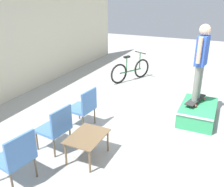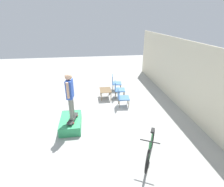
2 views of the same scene
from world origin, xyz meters
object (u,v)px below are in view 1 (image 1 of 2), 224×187
object	(u,v)px
person_skater	(201,57)
patio_chair_left	(16,156)
skate_ramp_box	(198,112)
patio_chair_right	(84,106)
skateboard_on_ramp	(195,100)
coffee_table	(87,139)
bicycle	(131,70)
patio_chair_center	(56,126)

from	to	relation	value
person_skater	patio_chair_left	bearing A→B (deg)	156.80
skate_ramp_box	patio_chair_right	distance (m)	2.68
skateboard_on_ramp	patio_chair_left	distance (m)	4.11
skateboard_on_ramp	coffee_table	xyz separation A→B (m)	(-2.51, 1.49, -0.04)
patio_chair_left	bicycle	size ratio (longest dim) A/B	0.58
patio_chair_right	coffee_table	bearing A→B (deg)	38.93
skate_ramp_box	skateboard_on_ramp	xyz separation A→B (m)	(0.12, 0.10, 0.26)
patio_chair_center	skateboard_on_ramp	bearing A→B (deg)	146.21
patio_chair_left	skate_ramp_box	bearing A→B (deg)	155.29
patio_chair_left	coffee_table	bearing A→B (deg)	155.39
skate_ramp_box	bicycle	size ratio (longest dim) A/B	0.88
patio_chair_left	patio_chair_right	xyz separation A→B (m)	(1.97, -0.00, 0.00)
skate_ramp_box	person_skater	distance (m)	1.30
person_skater	patio_chair_center	distance (m)	3.45
bicycle	coffee_table	bearing A→B (deg)	-141.41
person_skater	coffee_table	size ratio (longest dim) A/B	2.23
bicycle	patio_chair_right	bearing A→B (deg)	-149.09
skateboard_on_ramp	patio_chair_right	size ratio (longest dim) A/B	0.98
person_skater	patio_chair_right	xyz separation A→B (m)	(-1.54, 2.14, -0.98)
person_skater	patio_chair_right	size ratio (longest dim) A/B	1.95
skateboard_on_ramp	person_skater	size ratio (longest dim) A/B	0.50
skateboard_on_ramp	coffee_table	distance (m)	2.92
patio_chair_left	patio_chair_center	distance (m)	0.99
skate_ramp_box	patio_chair_left	distance (m)	4.08
patio_chair_center	skate_ramp_box	bearing A→B (deg)	143.59
coffee_table	bicycle	bearing A→B (deg)	11.21
patio_chair_right	patio_chair_left	bearing A→B (deg)	4.98
patio_chair_center	patio_chair_right	distance (m)	0.98
skateboard_on_ramp	person_skater	xyz separation A→B (m)	(0.00, 0.00, 1.03)
coffee_table	skateboard_on_ramp	bearing A→B (deg)	-30.64
skate_ramp_box	bicycle	bearing A→B (deg)	51.33
patio_chair_right	person_skater	bearing A→B (deg)	130.68
person_skater	patio_chair_center	size ratio (longest dim) A/B	1.95
coffee_table	patio_chair_left	distance (m)	1.20
coffee_table	patio_chair_left	size ratio (longest dim) A/B	0.88
skate_ramp_box	patio_chair_right	xyz separation A→B (m)	(-1.42, 2.24, 0.31)
skate_ramp_box	coffee_table	world-z (taller)	coffee_table
coffee_table	patio_chair_left	world-z (taller)	patio_chair_left
person_skater	patio_chair_right	bearing A→B (deg)	133.91
bicycle	patio_chair_center	bearing A→B (deg)	-149.89
skate_ramp_box	skateboard_on_ramp	world-z (taller)	skateboard_on_ramp
person_skater	patio_chair_center	xyz separation A→B (m)	(-2.52, 2.14, -0.98)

